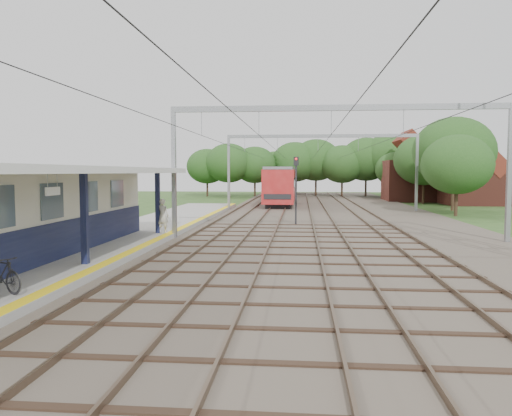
{
  "coord_description": "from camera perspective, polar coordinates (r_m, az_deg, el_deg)",
  "views": [
    {
      "loc": [
        1.69,
        -10.84,
        3.6
      ],
      "look_at": [
        -0.8,
        16.63,
        1.6
      ],
      "focal_mm": 35.0,
      "sensor_mm": 36.0,
      "label": 1
    }
  ],
  "objects": [
    {
      "name": "catenary_system",
      "position": [
        36.22,
        7.92,
        7.13
      ],
      "size": [
        17.22,
        88.0,
        7.0
      ],
      "color": "gray",
      "rests_on": "ground"
    },
    {
      "name": "person",
      "position": [
        26.97,
        -10.63,
        -0.89
      ],
      "size": [
        0.74,
        0.55,
        1.84
      ],
      "primitive_type": "imported",
      "rotation": [
        0.0,
        0.0,
        2.96
      ],
      "color": "beige",
      "rests_on": "platform"
    },
    {
      "name": "signal_post",
      "position": [
        33.35,
        4.6,
        3.03
      ],
      "size": [
        0.34,
        0.29,
        4.6
      ],
      "rotation": [
        0.0,
        0.0,
        -0.15
      ],
      "color": "black",
      "rests_on": "ground"
    },
    {
      "name": "ground",
      "position": [
        11.55,
        -3.62,
        -14.02
      ],
      "size": [
        160.0,
        160.0,
        0.0
      ],
      "primitive_type": "plane",
      "color": "#2D4C1E",
      "rests_on": "ground"
    },
    {
      "name": "bicycle",
      "position": [
        15.13,
        -27.14,
        -6.73
      ],
      "size": [
        1.76,
        1.15,
        1.03
      ],
      "primitive_type": "imported",
      "rotation": [
        0.0,
        0.0,
        1.15
      ],
      "color": "black",
      "rests_on": "platform"
    },
    {
      "name": "house_near",
      "position": [
        60.04,
        23.98,
        3.2
      ],
      "size": [
        7.0,
        6.12,
        7.89
      ],
      "color": "brown",
      "rests_on": "ground"
    },
    {
      "name": "platform",
      "position": [
        26.71,
        -15.03,
        -3.36
      ],
      "size": [
        5.0,
        52.0,
        0.35
      ],
      "primitive_type": "cube",
      "color": "gray",
      "rests_on": "ground"
    },
    {
      "name": "canopy",
      "position": [
        19.32,
        -24.21,
        3.92
      ],
      "size": [
        6.4,
        20.0,
        3.44
      ],
      "color": "#121739",
      "rests_on": "platform"
    },
    {
      "name": "ballast_bed",
      "position": [
        41.06,
        8.38,
        -0.86
      ],
      "size": [
        18.0,
        90.0,
        0.1
      ],
      "primitive_type": "cube",
      "color": "#473D33",
      "rests_on": "ground"
    },
    {
      "name": "train",
      "position": [
        65.31,
        3.26,
        2.93
      ],
      "size": [
        3.05,
        37.95,
        3.99
      ],
      "color": "black",
      "rests_on": "ballast_bed"
    },
    {
      "name": "yellow_stripe",
      "position": [
        26.0,
        -10.37,
        -3.09
      ],
      "size": [
        0.45,
        52.0,
        0.01
      ],
      "primitive_type": "cube",
      "color": "yellow",
      "rests_on": "platform"
    },
    {
      "name": "tree_band",
      "position": [
        68.01,
        7.02,
        5.23
      ],
      "size": [
        31.72,
        30.88,
        8.82
      ],
      "color": "#382619",
      "rests_on": "ground"
    },
    {
      "name": "rail_tracks",
      "position": [
        40.99,
        4.89,
        -0.66
      ],
      "size": [
        11.8,
        88.0,
        0.15
      ],
      "color": "brown",
      "rests_on": "ballast_bed"
    },
    {
      "name": "station_building",
      "position": [
        20.8,
        -25.39,
        -0.54
      ],
      "size": [
        3.41,
        18.0,
        3.4
      ],
      "color": "beige",
      "rests_on": "platform"
    },
    {
      "name": "house_far",
      "position": [
        64.45,
        18.04,
        3.62
      ],
      "size": [
        8.0,
        6.12,
        8.66
      ],
      "color": "brown",
      "rests_on": "ground"
    }
  ]
}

